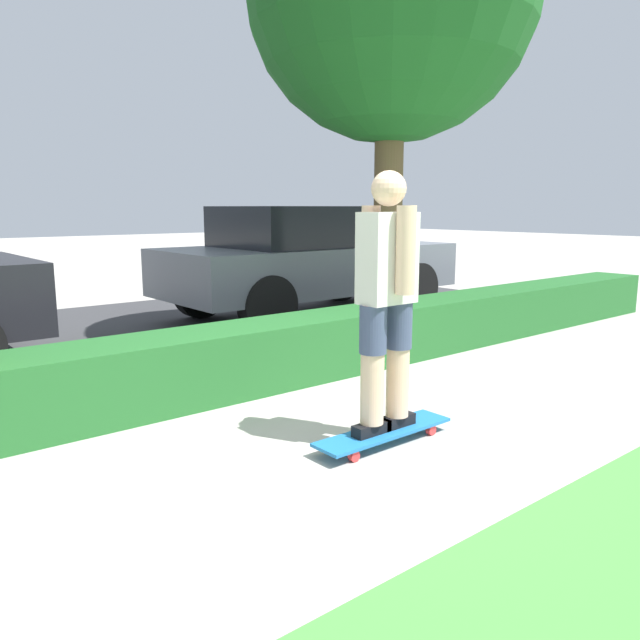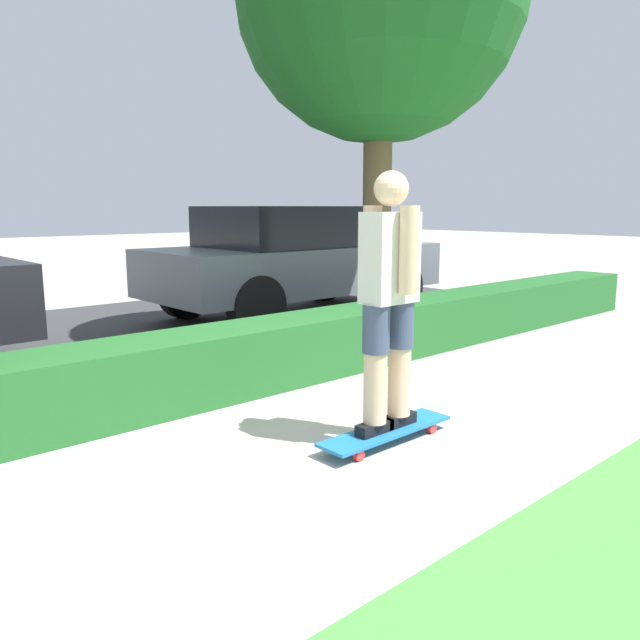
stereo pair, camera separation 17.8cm
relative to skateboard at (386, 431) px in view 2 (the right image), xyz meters
name	(u,v)px [view 2 (the right image)]	position (x,y,z in m)	size (l,w,h in m)	color
ground_plane	(380,449)	(-0.11, -0.05, -0.07)	(60.00, 60.00, 0.00)	#ADA89E
street_asphalt	(99,340)	(-0.11, 4.15, -0.07)	(12.72, 5.00, 0.01)	#38383A
hedge_row	(231,360)	(-0.11, 1.55, 0.19)	(12.72, 0.60, 0.52)	#236028
skateboard	(386,431)	(0.00, 0.00, 0.00)	(0.99, 0.24, 0.09)	#1E6BAD
skater_person	(389,296)	(0.00, 0.00, 0.85)	(0.48, 0.40, 1.58)	black
parked_car_middle	(294,258)	(2.52, 3.95, 0.71)	(4.00, 1.80, 1.46)	slate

